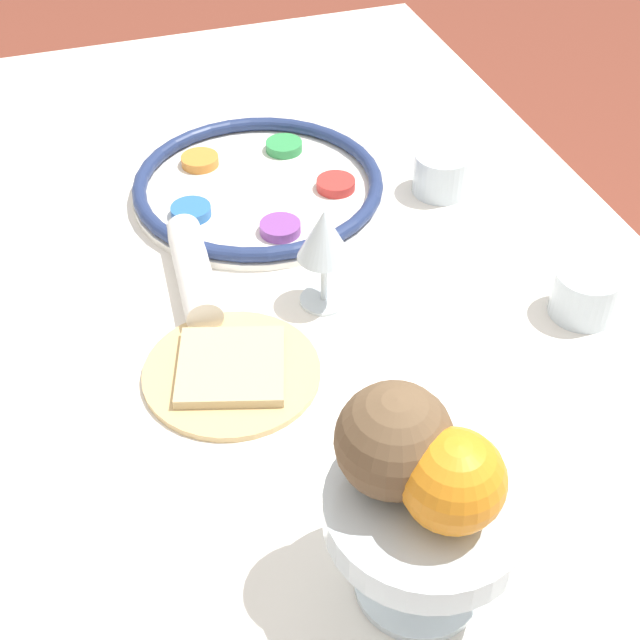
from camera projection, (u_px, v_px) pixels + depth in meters
ground_plane at (304, 601)px, 1.59m from camera, size 8.00×8.00×0.00m
dining_table at (301, 473)px, 1.35m from camera, size 1.57×0.94×0.72m
seder_plate at (258, 186)px, 1.25m from camera, size 0.35×0.35×0.03m
wine_glass at (324, 238)px, 1.03m from camera, size 0.06×0.06×0.13m
fruit_stand at (425, 522)px, 0.73m from camera, size 0.17×0.17×0.12m
orange_fruit at (453, 481)px, 0.68m from camera, size 0.08×0.08×0.08m
coconut at (394, 441)px, 0.70m from camera, size 0.10×0.10×0.10m
bread_plate at (232, 370)px, 0.99m from camera, size 0.20×0.20×0.02m
napkin_roll at (193, 271)px, 1.10m from camera, size 0.19×0.06×0.04m
cup_mid at (585, 293)px, 1.06m from camera, size 0.08×0.08×0.06m
cup_far at (441, 173)px, 1.25m from camera, size 0.08×0.08×0.06m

